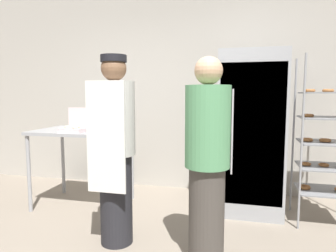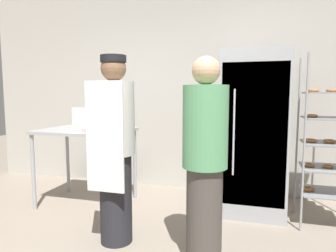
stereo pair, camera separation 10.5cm
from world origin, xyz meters
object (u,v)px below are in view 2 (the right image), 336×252
Objects in this scene: donut_box at (77,128)px; refrigerator at (253,133)px; baking_rack at (329,143)px; blender_pitcher at (94,118)px; person_baker at (115,147)px; person_customer at (205,162)px.

refrigerator is at bearing 15.09° from donut_box.
blender_pitcher is at bearing -178.01° from baking_rack.
refrigerator is 0.76m from baking_rack.
baking_rack is at bearing 1.99° from blender_pitcher.
person_baker is (0.73, -0.56, -0.09)m from donut_box.
person_baker is 0.85m from person_customer.
refrigerator is at bearing 73.76° from person_customer.
donut_box is at bearing -164.91° from refrigerator.
refrigerator reaches higher than donut_box.
person_customer is at bearing -135.31° from baking_rack.
baking_rack is 6.43× the size of donut_box.
baking_rack is at bearing -10.39° from refrigerator.
person_customer reaches higher than donut_box.
refrigerator is 1.99m from donut_box.
donut_box is 0.92m from person_baker.
person_baker is at bearing -37.24° from donut_box.
person_customer is at bearing -10.43° from person_baker.
refrigerator is 1.28m from person_customer.
person_customer is (1.51, -1.00, -0.23)m from blender_pitcher.
blender_pitcher is (0.05, 0.29, 0.09)m from donut_box.
person_customer is (-0.36, -1.23, -0.08)m from refrigerator.
blender_pitcher is 0.18× the size of person_baker.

